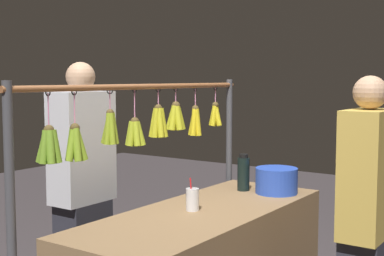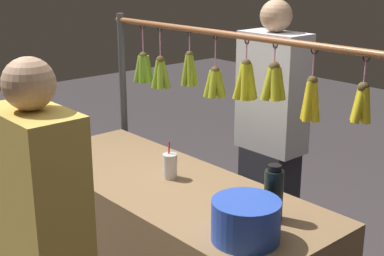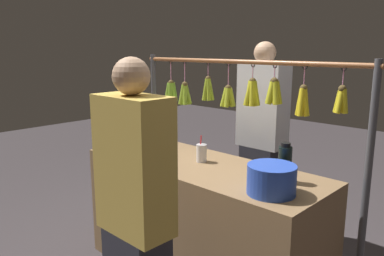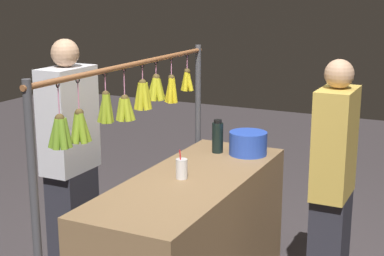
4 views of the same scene
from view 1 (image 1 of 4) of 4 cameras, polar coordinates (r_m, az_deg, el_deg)
display_rack at (r=3.18m, az=-5.14°, el=-2.40°), size 1.96×0.13×1.55m
water_bottle at (r=3.53m, az=5.41°, el=-4.74°), size 0.08×0.08×0.24m
blue_bucket at (r=3.48m, az=8.85°, el=-5.46°), size 0.26×0.26×0.16m
drink_cup at (r=3.00m, az=0.05°, el=-7.49°), size 0.07×0.07×0.18m
vendor_person at (r=3.50m, az=-11.38°, el=-7.07°), size 0.39×0.21×1.66m
customer_person at (r=2.98m, az=17.77°, el=-10.23°), size 0.37×0.20×1.57m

